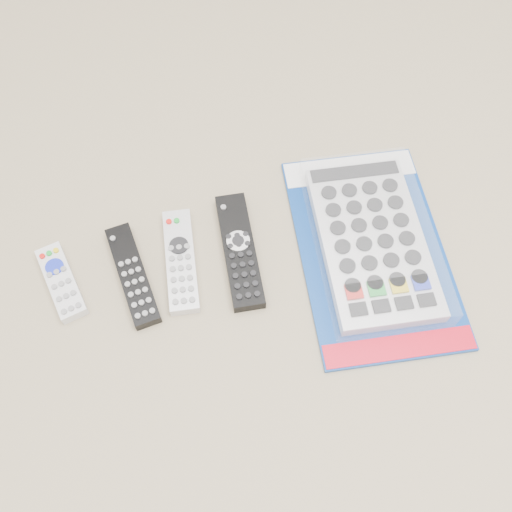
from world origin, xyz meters
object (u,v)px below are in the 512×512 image
object	(u,v)px
remote_small_grey	(61,282)
remote_silver_dvd	(181,261)
jumbo_remote_packaged	(372,241)
remote_slim_black	(133,275)
remote_large_black	(240,251)

from	to	relation	value
remote_small_grey	remote_silver_dvd	bearing A→B (deg)	-16.29
remote_small_grey	jumbo_remote_packaged	world-z (taller)	jumbo_remote_packaged
jumbo_remote_packaged	remote_small_grey	bearing A→B (deg)	179.53
remote_small_grey	remote_silver_dvd	distance (m)	0.18
remote_slim_black	remote_large_black	world-z (taller)	remote_large_black
remote_small_grey	remote_silver_dvd	xyz separation A→B (m)	(0.18, -0.02, 0.00)
remote_large_black	jumbo_remote_packaged	world-z (taller)	jumbo_remote_packaged
remote_silver_dvd	remote_large_black	xyz separation A→B (m)	(0.09, -0.01, 0.00)
jumbo_remote_packaged	remote_silver_dvd	bearing A→B (deg)	177.34
remote_small_grey	remote_silver_dvd	world-z (taller)	same
remote_large_black	jumbo_remote_packaged	size ratio (longest dim) A/B	0.51
remote_silver_dvd	jumbo_remote_packaged	xyz separation A→B (m)	(0.29, -0.07, 0.01)
remote_slim_black	remote_silver_dvd	world-z (taller)	same
remote_small_grey	remote_slim_black	world-z (taller)	same
remote_large_black	remote_small_grey	bearing A→B (deg)	-178.69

